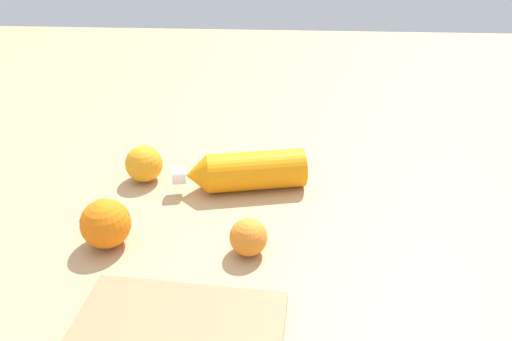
% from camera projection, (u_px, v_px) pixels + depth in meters
% --- Properties ---
extents(ground_plane, '(2.40, 2.40, 0.00)m').
position_uv_depth(ground_plane, '(272.00, 183.00, 1.01)').
color(ground_plane, tan).
extents(water_bottle, '(0.26, 0.12, 0.07)m').
position_uv_depth(water_bottle, '(244.00, 171.00, 0.97)').
color(water_bottle, orange).
rests_on(water_bottle, ground_plane).
extents(orange_0, '(0.06, 0.06, 0.06)m').
position_uv_depth(orange_0, '(248.00, 237.00, 0.80)').
color(orange_0, orange).
rests_on(orange_0, ground_plane).
extents(orange_1, '(0.08, 0.08, 0.08)m').
position_uv_depth(orange_1, '(106.00, 223.00, 0.82)').
color(orange_1, orange).
rests_on(orange_1, ground_plane).
extents(orange_2, '(0.07, 0.07, 0.07)m').
position_uv_depth(orange_2, '(144.00, 163.00, 1.00)').
color(orange_2, orange).
rests_on(orange_2, ground_plane).
extents(cutting_board, '(0.29, 0.17, 0.02)m').
position_uv_depth(cutting_board, '(179.00, 328.00, 0.67)').
color(cutting_board, '#99724C').
rests_on(cutting_board, ground_plane).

